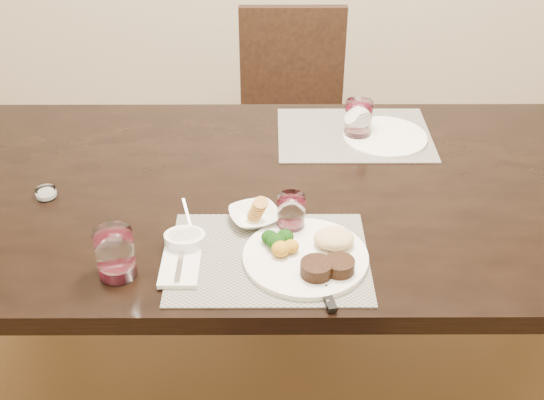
{
  "coord_description": "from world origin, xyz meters",
  "views": [
    {
      "loc": [
        -0.09,
        -1.53,
        1.74
      ],
      "look_at": [
        -0.09,
        -0.17,
        0.82
      ],
      "focal_mm": 45.0,
      "sensor_mm": 36.0,
      "label": 1
    }
  ],
  "objects_px": {
    "wine_glass_near": "(291,215)",
    "chair_far": "(292,112)",
    "steak_knife": "(326,288)",
    "far_plate": "(385,137)",
    "cracker_bowl": "(254,216)",
    "dinner_plate": "(312,254)"
  },
  "relations": [
    {
      "from": "dinner_plate",
      "to": "wine_glass_near",
      "type": "distance_m",
      "value": 0.13
    },
    {
      "from": "wine_glass_near",
      "to": "steak_knife",
      "type": "bearing_deg",
      "value": -72.39
    },
    {
      "from": "dinner_plate",
      "to": "steak_knife",
      "type": "bearing_deg",
      "value": -72.77
    },
    {
      "from": "dinner_plate",
      "to": "far_plate",
      "type": "height_order",
      "value": "dinner_plate"
    },
    {
      "from": "wine_glass_near",
      "to": "far_plate",
      "type": "distance_m",
      "value": 0.54
    },
    {
      "from": "cracker_bowl",
      "to": "far_plate",
      "type": "relative_size",
      "value": 0.61
    },
    {
      "from": "steak_knife",
      "to": "far_plate",
      "type": "relative_size",
      "value": 0.9
    },
    {
      "from": "dinner_plate",
      "to": "wine_glass_near",
      "type": "height_order",
      "value": "wine_glass_near"
    },
    {
      "from": "steak_knife",
      "to": "wine_glass_near",
      "type": "bearing_deg",
      "value": 95.07
    },
    {
      "from": "steak_knife",
      "to": "dinner_plate",
      "type": "bearing_deg",
      "value": 91.97
    },
    {
      "from": "cracker_bowl",
      "to": "far_plate",
      "type": "height_order",
      "value": "cracker_bowl"
    },
    {
      "from": "chair_far",
      "to": "steak_knife",
      "type": "height_order",
      "value": "chair_far"
    },
    {
      "from": "wine_glass_near",
      "to": "chair_far",
      "type": "bearing_deg",
      "value": 88.02
    },
    {
      "from": "dinner_plate",
      "to": "cracker_bowl",
      "type": "bearing_deg",
      "value": 134.11
    },
    {
      "from": "chair_far",
      "to": "wine_glass_near",
      "type": "height_order",
      "value": "chair_far"
    },
    {
      "from": "chair_far",
      "to": "cracker_bowl",
      "type": "bearing_deg",
      "value": -96.71
    },
    {
      "from": "cracker_bowl",
      "to": "wine_glass_near",
      "type": "bearing_deg",
      "value": -19.64
    },
    {
      "from": "steak_knife",
      "to": "cracker_bowl",
      "type": "height_order",
      "value": "cracker_bowl"
    },
    {
      "from": "chair_far",
      "to": "wine_glass_near",
      "type": "distance_m",
      "value": 1.17
    },
    {
      "from": "chair_far",
      "to": "cracker_bowl",
      "type": "xyz_separation_m",
      "value": [
        -0.13,
        -1.1,
        0.27
      ]
    },
    {
      "from": "chair_far",
      "to": "steak_knife",
      "type": "xyz_separation_m",
      "value": [
        0.03,
        -1.35,
        0.26
      ]
    },
    {
      "from": "steak_knife",
      "to": "far_plate",
      "type": "bearing_deg",
      "value": 59.15
    }
  ]
}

